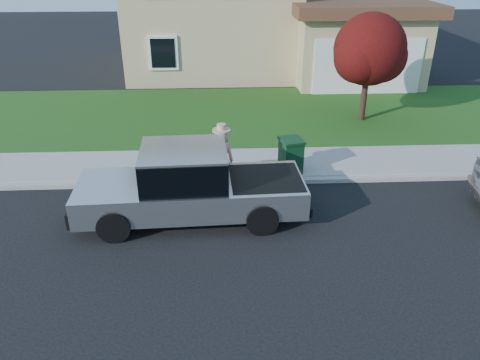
# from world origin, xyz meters

# --- Properties ---
(ground) EXTENTS (80.00, 80.00, 0.00)m
(ground) POSITION_xyz_m (0.00, 0.00, 0.00)
(ground) COLOR black
(ground) RESTS_ON ground
(curb) EXTENTS (40.00, 0.20, 0.12)m
(curb) POSITION_xyz_m (1.00, 2.90, 0.06)
(curb) COLOR gray
(curb) RESTS_ON ground
(sidewalk) EXTENTS (40.00, 2.00, 0.15)m
(sidewalk) POSITION_xyz_m (1.00, 4.00, 0.07)
(sidewalk) COLOR gray
(sidewalk) RESTS_ON ground
(lawn) EXTENTS (40.00, 7.00, 0.10)m
(lawn) POSITION_xyz_m (1.00, 8.50, 0.05)
(lawn) COLOR #1B4413
(lawn) RESTS_ON ground
(house) EXTENTS (14.00, 11.30, 6.85)m
(house) POSITION_xyz_m (1.31, 16.38, 3.17)
(house) COLOR tan
(house) RESTS_ON ground
(pickup_truck) EXTENTS (5.48, 2.14, 1.78)m
(pickup_truck) POSITION_xyz_m (-0.53, 1.22, 0.83)
(pickup_truck) COLOR black
(pickup_truck) RESTS_ON ground
(woman) EXTENTS (0.71, 0.55, 1.91)m
(woman) POSITION_xyz_m (0.24, 2.43, 0.90)
(woman) COLOR #E69D7E
(woman) RESTS_ON ground
(ornamental_tree) EXTENTS (2.75, 2.48, 3.77)m
(ornamental_tree) POSITION_xyz_m (5.46, 7.67, 2.51)
(ornamental_tree) COLOR black
(ornamental_tree) RESTS_ON lawn
(trash_bin) EXTENTS (0.72, 0.79, 0.96)m
(trash_bin) POSITION_xyz_m (2.16, 3.34, 0.64)
(trash_bin) COLOR #0D3318
(trash_bin) RESTS_ON sidewalk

